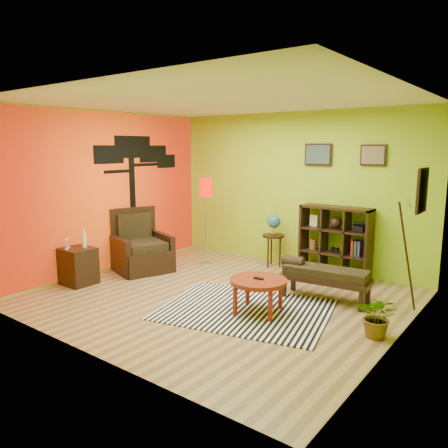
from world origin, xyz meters
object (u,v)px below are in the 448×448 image
Objects in this scene: coffee_table at (258,284)px; cube_shelf at (336,242)px; potted_plant at (378,321)px; bench at (323,275)px; armchair at (141,252)px; floor_lamp at (206,195)px; globe_table at (274,227)px; side_cabinet at (78,266)px.

coffee_table is 0.63× the size of cube_shelf.
coffee_table is 1.49× the size of potted_plant.
cube_shelf is 0.91× the size of bench.
floor_lamp is at bearing 57.23° from armchair.
potted_plant is (1.52, 0.19, -0.20)m from coffee_table.
coffee_table is 0.78× the size of globe_table.
coffee_table is 2.21m from cube_shelf.
side_cabinet reaches higher than potted_plant.
floor_lamp is at bearing 144.79° from coffee_table.
floor_lamp is (0.66, 1.03, 0.97)m from armchair.
armchair is 2.44m from globe_table.
armchair is at bearing 170.31° from coffee_table.
side_cabinet is 0.56× the size of floor_lamp.
armchair is at bearing -137.53° from globe_table.
cube_shelf is (2.27, 0.68, -0.70)m from floor_lamp.
bench is at bearing -36.84° from globe_table.
globe_table is (1.95, 2.80, 0.43)m from side_cabinet.
coffee_table is at bearing -93.46° from cube_shelf.
bench is at bearing 25.91° from side_cabinet.
coffee_table is at bearing -35.21° from floor_lamp.
side_cabinet is 2.56m from floor_lamp.
cube_shelf is 2.47m from potted_plant.
coffee_table is at bearing -115.56° from bench.
coffee_table is at bearing -172.94° from potted_plant.
cube_shelf is at bearing 124.62° from potted_plant.
cube_shelf is 1.28m from bench.
armchair is at bearing 176.15° from potted_plant.
side_cabinet is at bearing -98.55° from armchair.
potted_plant is (1.05, -0.79, -0.18)m from bench.
globe_table is at bearing 28.11° from floor_lamp.
floor_lamp reaches higher than potted_plant.
bench is at bearing 64.44° from coffee_table.
globe_table is (1.78, 1.63, 0.40)m from armchair.
globe_table is 1.91× the size of potted_plant.
floor_lamp is 2.48m from cube_shelf.
cube_shelf reaches higher than potted_plant.
globe_table is at bearing 42.47° from armchair.
coffee_table is 1.09m from bench.
floor_lamp is at bearing -151.89° from globe_table.
armchair is 1.17× the size of globe_table.
potted_plant is at bearing -55.38° from cube_shelf.
armchair is at bearing -171.27° from bench.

